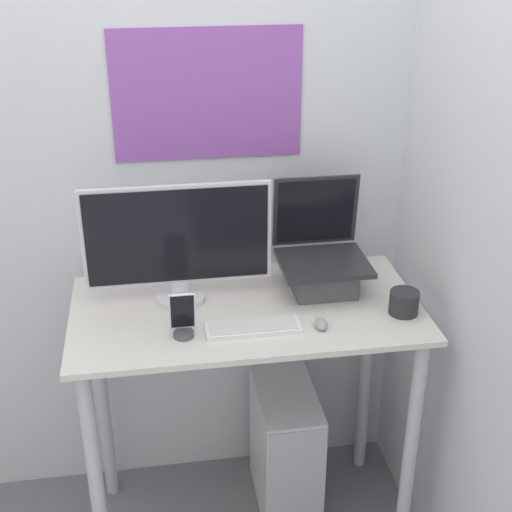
% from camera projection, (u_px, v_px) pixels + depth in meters
% --- Properties ---
extents(wall_back, '(6.00, 0.06, 2.60)m').
position_uv_depth(wall_back, '(230.00, 162.00, 2.48)').
color(wall_back, silver).
rests_on(wall_back, ground_plane).
extents(wall_side_right, '(0.05, 6.00, 2.60)m').
position_uv_depth(wall_side_right, '(493.00, 227.00, 1.97)').
color(wall_side_right, silver).
rests_on(wall_side_right, ground_plane).
extents(desk, '(1.12, 0.59, 0.94)m').
position_uv_depth(desk, '(247.00, 355.00, 2.38)').
color(desk, beige).
rests_on(desk, ground_plane).
extents(laptop, '(0.29, 0.28, 0.36)m').
position_uv_depth(laptop, '(322.00, 263.00, 2.38)').
color(laptop, '#4C4C51').
rests_on(laptop, desk).
extents(monitor, '(0.60, 0.16, 0.40)m').
position_uv_depth(monitor, '(178.00, 244.00, 2.25)').
color(monitor, silver).
rests_on(monitor, desk).
extents(keyboard, '(0.29, 0.09, 0.02)m').
position_uv_depth(keyboard, '(253.00, 327.00, 2.17)').
color(keyboard, white).
rests_on(keyboard, desk).
extents(mouse, '(0.04, 0.06, 0.03)m').
position_uv_depth(mouse, '(321.00, 324.00, 2.17)').
color(mouse, '#99999E').
rests_on(mouse, desk).
extents(cell_phone, '(0.08, 0.06, 0.14)m').
position_uv_depth(cell_phone, '(183.00, 320.00, 2.12)').
color(cell_phone, '#4C4C51').
rests_on(cell_phone, desk).
extents(computer_tower, '(0.21, 0.40, 0.51)m').
position_uv_depth(computer_tower, '(285.00, 449.00, 2.69)').
color(computer_tower, silver).
rests_on(computer_tower, ground_plane).
extents(mug, '(0.09, 0.09, 0.08)m').
position_uv_depth(mug, '(404.00, 302.00, 2.24)').
color(mug, '#262628').
rests_on(mug, desk).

